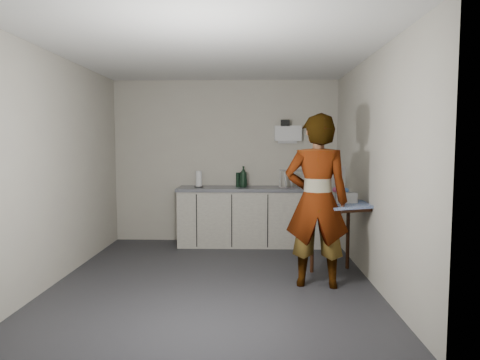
{
  "coord_description": "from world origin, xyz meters",
  "views": [
    {
      "loc": [
        0.44,
        -4.92,
        1.58
      ],
      "look_at": [
        0.28,
        0.45,
        1.13
      ],
      "focal_mm": 32.0,
      "sensor_mm": 36.0,
      "label": 1
    }
  ],
  "objects_px": {
    "soap_bottle": "(243,177)",
    "bakery_box": "(340,194)",
    "side_table": "(342,212)",
    "dark_bottle": "(238,180)",
    "soda_can": "(242,183)",
    "paper_towel": "(199,179)",
    "dish_rack": "(291,183)",
    "standing_man": "(317,201)",
    "kitchen_counter": "(250,218)"
  },
  "relations": [
    {
      "from": "soap_bottle",
      "to": "bakery_box",
      "type": "distance_m",
      "value": 1.91
    },
    {
      "from": "side_table",
      "to": "dark_bottle",
      "type": "distance_m",
      "value": 2.1
    },
    {
      "from": "soda_can",
      "to": "paper_towel",
      "type": "relative_size",
      "value": 0.52
    },
    {
      "from": "paper_towel",
      "to": "dish_rack",
      "type": "relative_size",
      "value": 0.65
    },
    {
      "from": "soda_can",
      "to": "side_table",
      "type": "bearing_deg",
      "value": -52.76
    },
    {
      "from": "standing_man",
      "to": "soda_can",
      "type": "distance_m",
      "value": 2.14
    },
    {
      "from": "kitchen_counter",
      "to": "soap_bottle",
      "type": "bearing_deg",
      "value": 179.44
    },
    {
      "from": "dish_rack",
      "to": "bakery_box",
      "type": "distance_m",
      "value": 1.55
    },
    {
      "from": "soap_bottle",
      "to": "soda_can",
      "type": "height_order",
      "value": "soap_bottle"
    },
    {
      "from": "soda_can",
      "to": "dark_bottle",
      "type": "height_order",
      "value": "dark_bottle"
    },
    {
      "from": "standing_man",
      "to": "dark_bottle",
      "type": "xyz_separation_m",
      "value": [
        -0.94,
        1.99,
        0.07
      ]
    },
    {
      "from": "paper_towel",
      "to": "bakery_box",
      "type": "relative_size",
      "value": 0.61
    },
    {
      "from": "kitchen_counter",
      "to": "bakery_box",
      "type": "distance_m",
      "value": 1.93
    },
    {
      "from": "kitchen_counter",
      "to": "bakery_box",
      "type": "xyz_separation_m",
      "value": [
        1.08,
        -1.5,
        0.56
      ]
    },
    {
      "from": "dish_rack",
      "to": "bakery_box",
      "type": "relative_size",
      "value": 0.94
    },
    {
      "from": "side_table",
      "to": "bakery_box",
      "type": "xyz_separation_m",
      "value": [
        -0.02,
        0.08,
        0.21
      ]
    },
    {
      "from": "kitchen_counter",
      "to": "standing_man",
      "type": "xyz_separation_m",
      "value": [
        0.75,
        -1.93,
        0.53
      ]
    },
    {
      "from": "dark_bottle",
      "to": "paper_towel",
      "type": "bearing_deg",
      "value": -173.2
    },
    {
      "from": "bakery_box",
      "to": "dark_bottle",
      "type": "bearing_deg",
      "value": 111.45
    },
    {
      "from": "soap_bottle",
      "to": "dish_rack",
      "type": "xyz_separation_m",
      "value": [
        0.74,
        -0.01,
        -0.1
      ]
    },
    {
      "from": "soda_can",
      "to": "dish_rack",
      "type": "bearing_deg",
      "value": -2.7
    },
    {
      "from": "side_table",
      "to": "dish_rack",
      "type": "distance_m",
      "value": 1.65
    },
    {
      "from": "kitchen_counter",
      "to": "side_table",
      "type": "xyz_separation_m",
      "value": [
        1.1,
        -1.58,
        0.35
      ]
    },
    {
      "from": "dark_bottle",
      "to": "dish_rack",
      "type": "distance_m",
      "value": 0.83
    },
    {
      "from": "soda_can",
      "to": "bakery_box",
      "type": "distance_m",
      "value": 1.94
    },
    {
      "from": "side_table",
      "to": "paper_towel",
      "type": "relative_size",
      "value": 3.49
    },
    {
      "from": "soda_can",
      "to": "bakery_box",
      "type": "relative_size",
      "value": 0.32
    },
    {
      "from": "kitchen_counter",
      "to": "paper_towel",
      "type": "height_order",
      "value": "paper_towel"
    },
    {
      "from": "soap_bottle",
      "to": "soda_can",
      "type": "distance_m",
      "value": 0.1
    },
    {
      "from": "kitchen_counter",
      "to": "bakery_box",
      "type": "height_order",
      "value": "bakery_box"
    },
    {
      "from": "soda_can",
      "to": "kitchen_counter",
      "type": "bearing_deg",
      "value": -12.39
    },
    {
      "from": "soap_bottle",
      "to": "dark_bottle",
      "type": "distance_m",
      "value": 0.12
    },
    {
      "from": "soap_bottle",
      "to": "dish_rack",
      "type": "relative_size",
      "value": 0.84
    },
    {
      "from": "kitchen_counter",
      "to": "soap_bottle",
      "type": "distance_m",
      "value": 0.66
    },
    {
      "from": "soap_bottle",
      "to": "kitchen_counter",
      "type": "bearing_deg",
      "value": -0.56
    },
    {
      "from": "soda_can",
      "to": "paper_towel",
      "type": "distance_m",
      "value": 0.68
    },
    {
      "from": "standing_man",
      "to": "dark_bottle",
      "type": "distance_m",
      "value": 2.2
    },
    {
      "from": "dish_rack",
      "to": "bakery_box",
      "type": "xyz_separation_m",
      "value": [
        0.45,
        -1.49,
        0.01
      ]
    },
    {
      "from": "soap_bottle",
      "to": "soda_can",
      "type": "xyz_separation_m",
      "value": [
        -0.02,
        0.03,
        -0.1
      ]
    },
    {
      "from": "dish_rack",
      "to": "bakery_box",
      "type": "height_order",
      "value": "bakery_box"
    },
    {
      "from": "soap_bottle",
      "to": "dish_rack",
      "type": "height_order",
      "value": "soap_bottle"
    },
    {
      "from": "standing_man",
      "to": "paper_towel",
      "type": "relative_size",
      "value": 7.49
    },
    {
      "from": "dark_bottle",
      "to": "paper_towel",
      "type": "xyz_separation_m",
      "value": [
        -0.61,
        -0.07,
        0.01
      ]
    },
    {
      "from": "standing_man",
      "to": "soap_bottle",
      "type": "height_order",
      "value": "standing_man"
    },
    {
      "from": "kitchen_counter",
      "to": "paper_towel",
      "type": "relative_size",
      "value": 8.79
    },
    {
      "from": "standing_man",
      "to": "bakery_box",
      "type": "relative_size",
      "value": 4.58
    },
    {
      "from": "dark_bottle",
      "to": "bakery_box",
      "type": "distance_m",
      "value": 2.01
    },
    {
      "from": "soap_bottle",
      "to": "dark_bottle",
      "type": "xyz_separation_m",
      "value": [
        -0.09,
        0.06,
        -0.05
      ]
    },
    {
      "from": "soda_can",
      "to": "dark_bottle",
      "type": "relative_size",
      "value": 0.59
    },
    {
      "from": "dish_rack",
      "to": "soda_can",
      "type": "bearing_deg",
      "value": 177.3
    }
  ]
}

